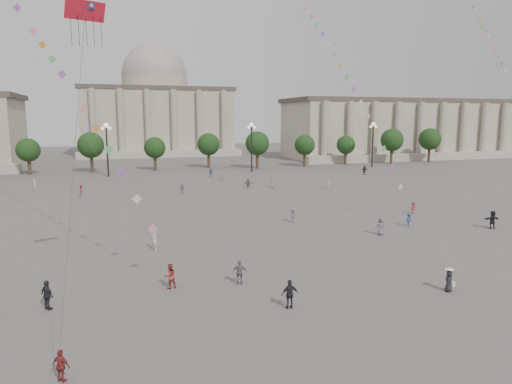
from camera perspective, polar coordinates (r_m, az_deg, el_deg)
name	(u,v)px	position (r m, az deg, el deg)	size (l,w,h in m)	color
ground	(339,298)	(31.09, 10.28, -12.88)	(360.00, 360.00, 0.00)	#53514E
hall_east	(418,129)	(148.65, 19.54, 7.47)	(84.00, 26.22, 17.20)	#A89E8D
hall_central	(156,110)	(155.29, -12.38, 9.98)	(48.30, 34.30, 35.50)	#A89E8D
tree_row	(178,146)	(104.53, -9.77, 5.68)	(137.12, 5.12, 8.00)	#332519
lamp_post_mid_west	(107,140)	(95.56, -18.17, 6.21)	(2.00, 0.90, 10.65)	#262628
lamp_post_mid_east	(252,138)	(99.73, -0.56, 6.78)	(2.00, 0.90, 10.65)	#262628
lamp_post_far_east	(373,136)	(112.06, 14.41, 6.76)	(2.00, 0.90, 10.65)	#262628
person_crowd_0	(211,173)	(90.72, -5.68, 2.39)	(1.05, 0.44, 1.79)	#355177
person_crowd_3	(492,220)	(54.54, 27.45, -3.10)	(1.78, 0.57, 1.92)	black
person_crowd_4	(221,177)	(85.42, -4.42, 1.93)	(1.51, 0.48, 1.63)	beige
person_crowd_6	(293,215)	(51.44, 4.61, -2.93)	(1.05, 0.60, 1.62)	#5A595E
person_crowd_7	(328,184)	(76.12, 8.94, 0.98)	(1.57, 0.50, 1.70)	white
person_crowd_8	(413,208)	(59.29, 19.08, -1.85)	(0.97, 0.56, 1.50)	#9B322A
person_crowd_9	(365,170)	(97.35, 13.41, 2.69)	(1.78, 0.57, 1.92)	black
person_crowd_10	(35,184)	(83.27, -25.91, 0.85)	(0.61, 0.40, 1.66)	white
person_crowd_12	(248,184)	(75.89, -0.98, 1.04)	(1.51, 0.48, 1.63)	#56575B
person_crowd_13	(155,240)	(41.78, -12.55, -5.87)	(0.66, 0.43, 1.80)	silver
person_crowd_16	(182,189)	(71.50, -9.22, 0.40)	(0.93, 0.39, 1.58)	slate
person_crowd_17	(81,190)	(73.62, -21.00, 0.20)	(1.11, 0.64, 1.72)	maroon
person_crowd_18	(272,183)	(77.07, 2.04, 1.18)	(0.82, 0.53, 1.67)	slate
person_crowd_21	(381,226)	(47.49, 15.33, -4.15)	(0.89, 0.58, 1.82)	slate
tourist_0	(61,366)	(23.30, -23.18, -19.36)	(0.90, 0.37, 1.53)	maroon
tourist_1	(47,295)	(31.25, -24.64, -11.65)	(1.10, 0.46, 1.87)	#232429
tourist_3	(240,272)	(32.64, -2.04, -9.98)	(1.04, 0.43, 1.78)	slate
tourist_4	(290,294)	(28.80, 4.26, -12.62)	(1.08, 0.45, 1.84)	#222228
kite_flyer_0	(170,276)	(32.42, -10.71, -10.28)	(0.86, 0.67, 1.78)	#9D322A
kite_flyer_1	(409,220)	(52.18, 18.58, -3.29)	(0.97, 0.56, 1.51)	navy
hat_person	(449,280)	(33.97, 22.98, -10.11)	(0.84, 0.82, 1.69)	black
dragon_kite	(86,26)	(28.70, -20.53, 18.88)	(2.24, 4.58, 17.84)	red
kite_train_west	(10,4)	(56.51, -28.38, 19.99)	(24.53, 45.04, 65.61)	#3F3F3F
kite_train_mid	(309,17)	(71.68, 6.64, 20.88)	(4.67, 43.49, 63.31)	#3F3F3F
kite_train_east	(504,71)	(77.84, 28.55, 13.16)	(19.10, 34.90, 51.05)	#3F3F3F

